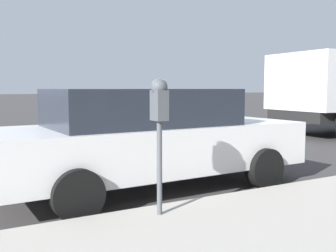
{
  "coord_description": "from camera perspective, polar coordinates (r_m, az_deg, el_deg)",
  "views": [
    {
      "loc": [
        -6.43,
        2.91,
        1.57
      ],
      "look_at": [
        -2.39,
        0.65,
        1.13
      ],
      "focal_mm": 42.0,
      "sensor_mm": 36.0,
      "label": 1
    }
  ],
  "objects": [
    {
      "name": "ground_plane",
      "position": [
        7.23,
        -4.8,
        -7.13
      ],
      "size": [
        220.0,
        220.0,
        0.0
      ],
      "primitive_type": "plane",
      "color": "#3D3A3A"
    },
    {
      "name": "parking_meter",
      "position": [
        4.4,
        -1.28,
        2.13
      ],
      "size": [
        0.21,
        0.19,
        1.55
      ],
      "color": "#4C5156",
      "rests_on": "sidewalk"
    },
    {
      "name": "car_white",
      "position": [
        6.12,
        -2.62,
        -1.6
      ],
      "size": [
        2.13,
        4.94,
        1.57
      ],
      "rotation": [
        0.0,
        0.0,
        3.17
      ],
      "color": "silver",
      "rests_on": "ground_plane"
    }
  ]
}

